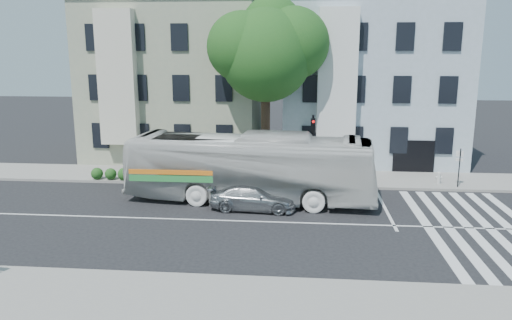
# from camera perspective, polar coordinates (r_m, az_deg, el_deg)

# --- Properties ---
(ground) EXTENTS (120.00, 120.00, 0.00)m
(ground) POSITION_cam_1_polar(r_m,az_deg,el_deg) (23.42, -0.44, -7.03)
(ground) COLOR black
(ground) RESTS_ON ground
(sidewalk_far) EXTENTS (80.00, 4.00, 0.15)m
(sidewalk_far) POSITION_cam_1_polar(r_m,az_deg,el_deg) (31.03, 1.00, -1.97)
(sidewalk_far) COLOR gray
(sidewalk_far) RESTS_ON ground
(sidewalk_near) EXTENTS (80.00, 4.00, 0.15)m
(sidewalk_near) POSITION_cam_1_polar(r_m,az_deg,el_deg) (16.12, -3.34, -16.28)
(sidewalk_near) COLOR gray
(sidewalk_near) RESTS_ON ground
(building_left) EXTENTS (12.00, 10.00, 11.00)m
(building_left) POSITION_cam_1_polar(r_m,az_deg,el_deg) (38.16, -8.84, 8.86)
(building_left) COLOR gray
(building_left) RESTS_ON ground
(building_right) EXTENTS (12.00, 10.00, 11.00)m
(building_right) POSITION_cam_1_polar(r_m,az_deg,el_deg) (37.35, 12.74, 8.63)
(building_right) COLOR #9CB0BA
(building_right) RESTS_ON ground
(street_tree) EXTENTS (7.30, 5.90, 11.10)m
(street_tree) POSITION_cam_1_polar(r_m,az_deg,el_deg) (30.77, 1.27, 12.50)
(street_tree) COLOR #2D2116
(street_tree) RESTS_ON ground
(bus) EXTENTS (4.17, 13.23, 3.62)m
(bus) POSITION_cam_1_polar(r_m,az_deg,el_deg) (26.01, -0.68, -0.88)
(bus) COLOR silver
(bus) RESTS_ON ground
(sedan) EXTENTS (2.01, 4.43, 1.26)m
(sedan) POSITION_cam_1_polar(r_m,az_deg,el_deg) (24.92, -0.34, -4.29)
(sedan) COLOR #AEB1B6
(sedan) RESTS_ON ground
(hedge) EXTENTS (8.45, 2.88, 0.70)m
(hedge) POSITION_cam_1_polar(r_m,az_deg,el_deg) (30.27, -10.27, -1.71)
(hedge) COLOR #2B611F
(hedge) RESTS_ON sidewalk_far
(traffic_signal) EXTENTS (0.43, 0.53, 4.11)m
(traffic_signal) POSITION_cam_1_polar(r_m,az_deg,el_deg) (29.45, 6.52, 2.30)
(traffic_signal) COLOR black
(traffic_signal) RESTS_ON ground
(fire_hydrant) EXTENTS (0.40, 0.23, 0.72)m
(fire_hydrant) POSITION_cam_1_polar(r_m,az_deg,el_deg) (31.08, 20.15, -1.88)
(fire_hydrant) COLOR beige
(fire_hydrant) RESTS_ON sidewalk_far
(far_sign_pole) EXTENTS (0.40, 0.21, 2.24)m
(far_sign_pole) POSITION_cam_1_polar(r_m,az_deg,el_deg) (30.51, 22.22, -0.24)
(far_sign_pole) COLOR black
(far_sign_pole) RESTS_ON sidewalk_far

